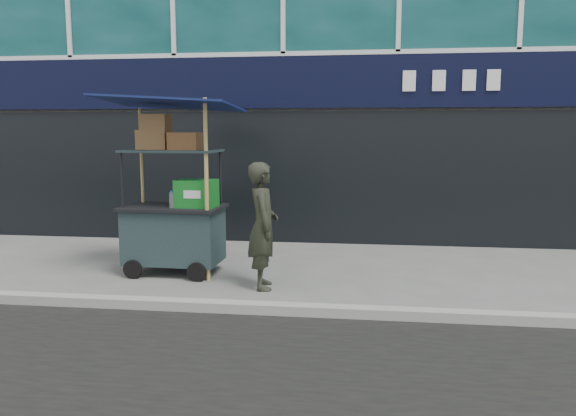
# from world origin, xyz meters

# --- Properties ---
(ground) EXTENTS (80.00, 80.00, 0.00)m
(ground) POSITION_xyz_m (0.00, 0.00, 0.00)
(ground) COLOR slate
(ground) RESTS_ON ground
(curb) EXTENTS (80.00, 0.18, 0.12)m
(curb) POSITION_xyz_m (0.00, -0.20, 0.06)
(curb) COLOR #989790
(curb) RESTS_ON ground
(vendor_cart) EXTENTS (1.92, 1.39, 2.54)m
(vendor_cart) POSITION_xyz_m (-1.24, 1.44, 0.89)
(vendor_cart) COLOR black
(vendor_cart) RESTS_ON ground
(vendor_man) EXTENTS (0.51, 0.67, 1.66)m
(vendor_man) POSITION_xyz_m (0.15, 0.84, 0.83)
(vendor_man) COLOR #272A1F
(vendor_man) RESTS_ON ground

